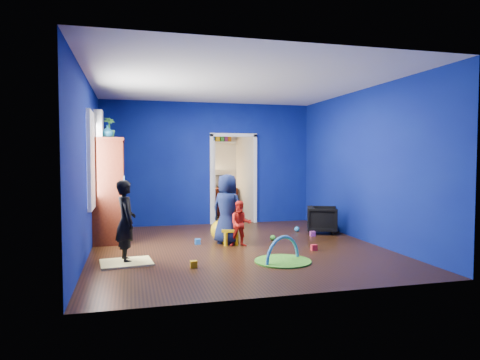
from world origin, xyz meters
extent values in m
cube|color=black|center=(0.00, 0.00, 0.00)|extent=(5.00, 5.50, 0.01)
cube|color=white|center=(0.00, 0.00, 2.90)|extent=(5.00, 5.50, 0.01)
cube|color=navy|center=(0.00, 2.75, 1.45)|extent=(5.00, 0.02, 2.90)
cube|color=navy|center=(0.00, -2.75, 1.45)|extent=(5.00, 0.02, 2.90)
cube|color=navy|center=(-2.50, 0.00, 1.45)|extent=(0.02, 5.50, 2.90)
cube|color=navy|center=(2.50, 0.00, 1.45)|extent=(0.02, 5.50, 2.90)
imported|color=black|center=(2.10, 0.94, 0.28)|extent=(0.81, 0.80, 0.57)
imported|color=black|center=(-1.90, -0.64, 0.63)|extent=(0.39, 0.51, 1.26)
imported|color=#0E1336|center=(-0.10, 0.33, 0.65)|extent=(0.74, 0.74, 1.29)
imported|color=red|center=(0.08, 0.05, 0.41)|extent=(0.43, 0.36, 0.82)
imported|color=#0C6266|center=(-2.22, 0.89, 2.07)|extent=(0.22, 0.22, 0.23)
imported|color=#398E33|center=(-2.22, 1.41, 2.17)|extent=(0.31, 0.31, 0.42)
cube|color=#381209|center=(-2.22, 1.19, 0.98)|extent=(0.58, 1.14, 1.96)
cube|color=silver|center=(-2.18, 1.19, 1.02)|extent=(0.46, 0.70, 0.54)
cube|color=#F2E07A|center=(-1.90, -0.74, 0.01)|extent=(0.81, 0.68, 0.03)
sphere|color=yellow|center=(-0.15, 0.58, 0.21)|extent=(0.42, 0.42, 0.42)
cube|color=yellow|center=(-0.07, 0.25, 0.25)|extent=(0.35, 0.35, 0.50)
cylinder|color=green|center=(0.42, -1.22, 0.01)|extent=(0.87, 0.87, 0.02)
torus|color=#3F8CD8|center=(0.42, -1.22, 0.02)|extent=(0.70, 0.44, 0.78)
cube|color=white|center=(-2.48, 0.35, 1.55)|extent=(0.03, 0.95, 1.55)
cube|color=slate|center=(-2.37, 0.90, 1.25)|extent=(0.14, 0.42, 2.40)
cube|color=white|center=(0.60, 2.75, 1.05)|extent=(1.16, 0.10, 2.10)
cube|color=#3D140A|center=(0.60, 4.26, 0.38)|extent=(0.88, 0.44, 0.75)
cube|color=black|center=(0.60, 4.38, 0.95)|extent=(0.40, 0.05, 0.32)
sphere|color=#FFD88C|center=(0.32, 4.32, 0.93)|extent=(0.14, 0.14, 0.14)
cube|color=black|center=(0.60, 3.30, 0.46)|extent=(0.40, 0.40, 0.92)
cube|color=white|center=(0.60, 4.37, 2.02)|extent=(0.88, 0.24, 0.04)
cube|color=red|center=(1.22, -0.60, 0.05)|extent=(0.10, 0.08, 0.10)
sphere|color=#288AE4|center=(1.65, 1.25, 0.06)|extent=(0.11, 0.11, 0.11)
cube|color=#DAA20B|center=(-0.95, -1.23, 0.05)|extent=(0.10, 0.08, 0.10)
sphere|color=green|center=(0.82, 0.42, 0.06)|extent=(0.11, 0.11, 0.11)
cube|color=#CA4BB4|center=(1.75, 0.64, 0.05)|extent=(0.10, 0.08, 0.10)
cube|color=blue|center=(-0.64, 0.42, 0.05)|extent=(0.10, 0.08, 0.10)
camera|label=1|loc=(-1.82, -7.32, 1.59)|focal=32.00mm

